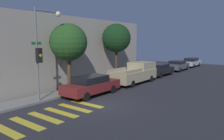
# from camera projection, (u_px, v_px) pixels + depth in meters

# --- Properties ---
(ground_plane) EXTENTS (60.00, 60.00, 0.00)m
(ground_plane) POSITION_uv_depth(u_px,v_px,m) (100.00, 105.00, 13.52)
(ground_plane) COLOR #28282D
(sidewalk) EXTENTS (26.00, 1.66, 0.14)m
(sidewalk) POSITION_uv_depth(u_px,v_px,m) (58.00, 94.00, 15.94)
(sidewalk) COLOR slate
(sidewalk) RESTS_ON ground
(building_row) EXTENTS (26.00, 6.00, 5.98)m
(building_row) POSITION_uv_depth(u_px,v_px,m) (24.00, 52.00, 18.10)
(building_row) COLOR #A89E8E
(building_row) RESTS_ON ground
(crosswalk) EXTENTS (5.61, 2.60, 0.00)m
(crosswalk) POSITION_uv_depth(u_px,v_px,m) (53.00, 115.00, 11.68)
(crosswalk) COLOR gold
(crosswalk) RESTS_ON ground
(traffic_light_pole) EXTENTS (2.27, 0.56, 5.98)m
(traffic_light_pole) POSITION_uv_depth(u_px,v_px,m) (43.00, 44.00, 13.80)
(traffic_light_pole) COLOR slate
(traffic_light_pole) RESTS_ON ground
(sedan_near_corner) EXTENTS (4.65, 1.84, 1.44)m
(sedan_near_corner) POSITION_uv_depth(u_px,v_px,m) (91.00, 85.00, 15.87)
(sedan_near_corner) COLOR maroon
(sedan_near_corner) RESTS_ON ground
(pickup_truck) EXTENTS (5.48, 2.08, 1.91)m
(pickup_truck) POSITION_uv_depth(u_px,v_px,m) (135.00, 73.00, 20.68)
(pickup_truck) COLOR tan
(pickup_truck) RESTS_ON ground
(sedan_middle) EXTENTS (4.44, 1.77, 1.37)m
(sedan_middle) POSITION_uv_depth(u_px,v_px,m) (159.00, 69.00, 24.86)
(sedan_middle) COLOR black
(sedan_middle) RESTS_ON ground
(sedan_far_end) EXTENTS (4.28, 1.84, 1.36)m
(sedan_far_end) POSITION_uv_depth(u_px,v_px,m) (177.00, 65.00, 29.25)
(sedan_far_end) COLOR #4C5156
(sedan_far_end) RESTS_ON ground
(sedan_tail_of_row) EXTENTS (4.61, 1.75, 1.39)m
(sedan_tail_of_row) POSITION_uv_depth(u_px,v_px,m) (191.00, 62.00, 33.82)
(sedan_tail_of_row) COLOR #B7BABF
(sedan_tail_of_row) RESTS_ON ground
(tree_near_corner) EXTENTS (2.78, 2.78, 5.23)m
(tree_near_corner) POSITION_uv_depth(u_px,v_px,m) (69.00, 43.00, 16.11)
(tree_near_corner) COLOR #4C3823
(tree_near_corner) RESTS_ON ground
(tree_midblock) EXTENTS (2.74, 2.74, 5.59)m
(tree_midblock) POSITION_uv_depth(u_px,v_px,m) (116.00, 38.00, 20.79)
(tree_midblock) COLOR #42301E
(tree_midblock) RESTS_ON ground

